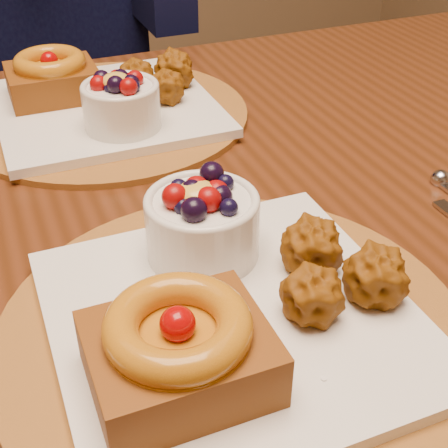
{
  "coord_description": "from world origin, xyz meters",
  "views": [
    {
      "loc": [
        -0.07,
        -0.6,
        1.11
      ],
      "look_at": [
        0.08,
        -0.21,
        0.83
      ],
      "focal_mm": 50.0,
      "sensor_mm": 36.0,
      "label": 1
    }
  ],
  "objects": [
    {
      "name": "place_setting_far",
      "position": [
        0.07,
        0.17,
        0.78
      ],
      "size": [
        0.38,
        0.38,
        0.09
      ],
      "color": "brown",
      "rests_on": "dining_table"
    },
    {
      "name": "place_setting_near",
      "position": [
        0.07,
        -0.25,
        0.78
      ],
      "size": [
        0.38,
        0.38,
        0.09
      ],
      "color": "brown",
      "rests_on": "dining_table"
    },
    {
      "name": "dining_table",
      "position": [
        0.07,
        -0.04,
        0.68
      ],
      "size": [
        1.6,
        0.9,
        0.76
      ],
      "color": "#3E1D0B",
      "rests_on": "ground"
    }
  ]
}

